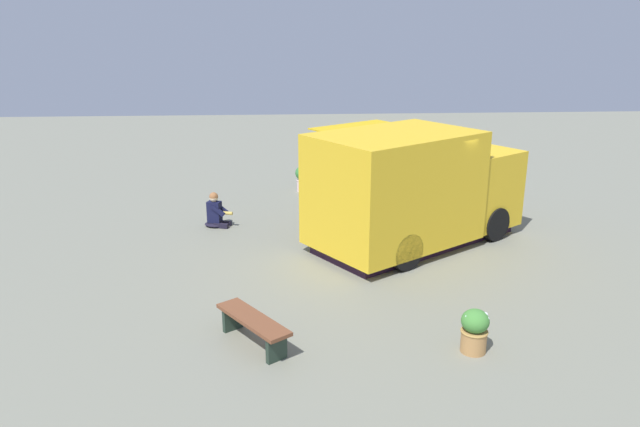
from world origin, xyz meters
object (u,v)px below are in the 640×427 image
Objects in this scene: person_customer at (216,213)px; planter_flowering_far at (475,330)px; planter_flowering_near at (304,177)px; plaza_bench at (253,324)px; food_truck at (413,191)px.

person_customer is 1.24× the size of planter_flowering_far.
person_customer is 1.12× the size of planter_flowering_near.
person_customer reaches higher than planter_flowering_near.
person_customer is at bearing 11.23° from plaza_bench.
plaza_bench is (-4.36, 3.40, -0.89)m from food_truck.
planter_flowering_far is (-9.45, -2.24, -0.05)m from planter_flowering_near.
planter_flowering_far is 3.40m from plaza_bench.
planter_flowering_far is at bearing -97.22° from plaza_bench.
planter_flowering_near reaches higher than plaza_bench.
person_customer is 7.75m from planter_flowering_far.
food_truck is at bearing -108.16° from person_customer.
planter_flowering_near is (4.66, 2.26, -0.82)m from food_truck.
planter_flowering_near is at bearing -36.02° from person_customer.
food_truck reaches higher than plaza_bench.
plaza_bench is at bearing 82.78° from planter_flowering_far.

